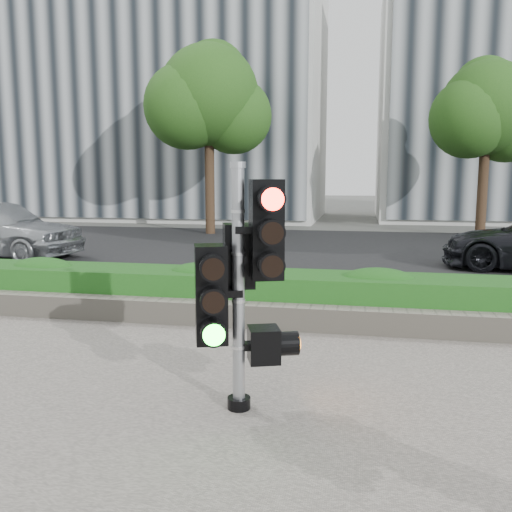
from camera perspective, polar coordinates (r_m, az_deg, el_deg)
name	(u,v)px	position (r m, az deg, el deg)	size (l,w,h in m)	color
ground	(243,377)	(6.08, -1.43, -12.63)	(120.00, 120.00, 0.00)	#51514C
road	(318,253)	(15.74, 6.51, 0.36)	(60.00, 13.00, 0.02)	black
curb	(284,306)	(9.03, 2.94, -5.23)	(60.00, 0.25, 0.12)	gray
stone_wall	(271,316)	(7.80, 1.62, -6.35)	(12.00, 0.32, 0.34)	gray
hedge	(278,295)	(8.38, 2.36, -4.11)	(12.00, 1.00, 0.68)	green
building_left	(171,76)	(30.79, -8.91, 18.18)	(16.00, 9.00, 15.00)	#B7B7B2
tree_left	(209,99)	(21.11, -5.00, 16.10)	(4.61, 4.03, 7.34)	black
tree_right	(486,112)	(21.64, 23.08, 13.79)	(4.10, 3.58, 6.53)	black
traffic_signal	(241,275)	(4.92, -1.55, -2.05)	(0.83, 0.72, 2.28)	black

